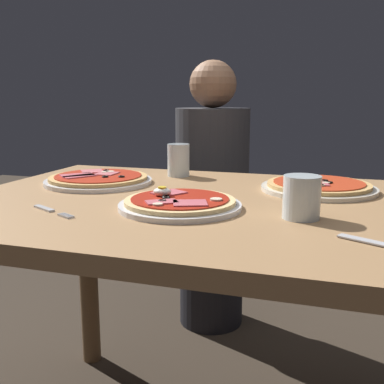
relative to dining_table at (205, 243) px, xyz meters
The scene contains 8 objects.
dining_table is the anchor object (origin of this frame).
pizza_foreground 0.16m from the dining_table, 108.77° to the right, with size 0.29×0.29×0.05m.
pizza_across_left 0.41m from the dining_table, 160.89° to the left, with size 0.32×0.32×0.03m.
pizza_across_right 0.36m from the dining_table, 38.91° to the left, with size 0.31×0.31×0.03m.
water_glass_near 0.41m from the dining_table, 119.75° to the left, with size 0.07×0.07×0.11m.
water_glass_far 0.30m from the dining_table, 23.82° to the right, with size 0.08×0.08×0.09m.
fork 0.39m from the dining_table, 144.33° to the right, with size 0.15×0.09×0.00m.
diner_person 0.88m from the dining_table, 104.11° to the left, with size 0.32×0.32×1.18m.
Camera 1 is at (0.31, -1.08, 1.02)m, focal length 43.18 mm.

